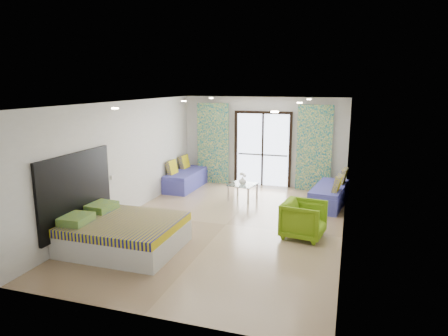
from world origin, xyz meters
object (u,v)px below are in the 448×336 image
(daybed_right, at_px, (330,195))
(armchair, at_px, (304,218))
(bed, at_px, (123,234))
(daybed_left, at_px, (186,179))
(coffee_table, at_px, (243,186))

(daybed_right, xyz_separation_m, armchair, (-0.39, -2.42, 0.13))
(bed, distance_m, armchair, 3.59)
(daybed_right, height_order, armchair, daybed_right)
(bed, bearing_deg, daybed_left, 98.00)
(daybed_left, bearing_deg, coffee_table, -18.59)
(bed, distance_m, coffee_table, 4.05)
(daybed_left, distance_m, armchair, 4.83)
(coffee_table, bearing_deg, daybed_left, 160.12)
(bed, height_order, armchair, armchair)
(bed, distance_m, daybed_right, 5.41)
(daybed_left, relative_size, coffee_table, 2.41)
(coffee_table, xyz_separation_m, armchair, (1.88, -2.21, 0.02))
(daybed_right, relative_size, armchair, 2.34)
(daybed_right, bearing_deg, bed, -123.99)
(bed, relative_size, daybed_left, 1.11)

